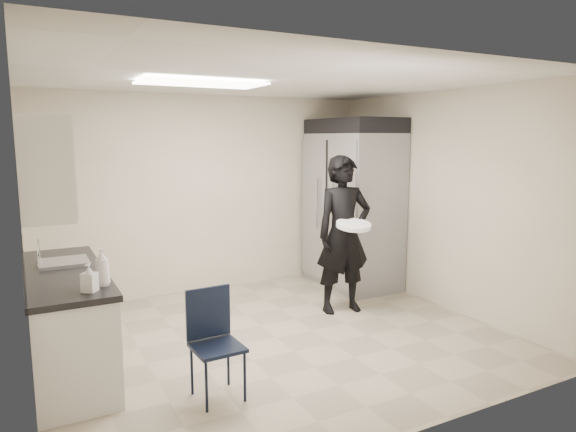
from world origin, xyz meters
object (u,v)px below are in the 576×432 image
folding_chair (217,348)px  man_tuxedo (344,235)px  lower_counter (68,323)px  commercial_fridge (353,210)px

folding_chair → man_tuxedo: size_ratio=0.45×
lower_counter → man_tuxedo: size_ratio=1.03×
lower_counter → commercial_fridge: commercial_fridge is taller
commercial_fridge → folding_chair: 3.59m
commercial_fridge → folding_chair: commercial_fridge is taller
folding_chair → man_tuxedo: man_tuxedo is taller
man_tuxedo → folding_chair: bearing=-140.0°
commercial_fridge → lower_counter: bearing=-164.1°
folding_chair → commercial_fridge: bearing=35.3°
folding_chair → man_tuxedo: (2.04, 1.28, 0.50)m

